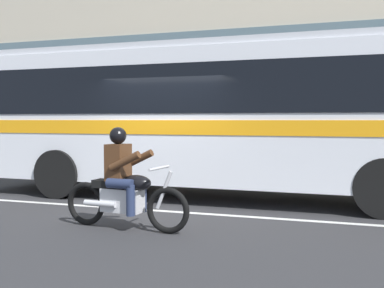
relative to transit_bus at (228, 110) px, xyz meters
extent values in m
plane|color=#2B2B2D|center=(-1.01, -1.19, -1.88)|extent=(60.00, 60.00, 0.00)
cube|color=#B7B2A8|center=(-1.01, 3.91, -1.81)|extent=(28.00, 3.80, 0.15)
cube|color=silver|center=(-1.01, -1.79, -1.88)|extent=(26.60, 0.14, 0.01)
cube|color=#B2A893|center=(-1.01, 6.21, 3.86)|extent=(28.00, 0.80, 11.49)
cube|color=#4C606B|center=(-1.01, 5.77, 2.14)|extent=(25.76, 0.10, 1.40)
cube|color=silver|center=(0.00, 0.01, -0.15)|extent=(11.08, 2.69, 2.70)
cube|color=black|center=(0.00, 0.01, 0.40)|extent=(10.20, 2.72, 0.96)
cube|color=orange|center=(0.00, 0.01, -0.35)|extent=(10.86, 2.71, 0.28)
cube|color=#BABCC3|center=(0.00, 0.01, 1.26)|extent=(10.86, 2.55, 0.16)
cylinder|color=black|center=(-3.43, -1.17, -1.36)|extent=(1.04, 0.30, 1.04)
cylinder|color=black|center=(3.04, -1.17, -1.36)|extent=(1.04, 0.30, 1.04)
torus|color=black|center=(-0.05, -3.34, -1.54)|extent=(0.69, 0.14, 0.69)
torus|color=black|center=(-1.50, -3.23, -1.54)|extent=(0.69, 0.14, 0.69)
cube|color=silver|center=(-0.82, -3.28, -1.44)|extent=(0.66, 0.33, 0.36)
ellipsoid|color=black|center=(-0.57, -3.30, -1.16)|extent=(0.50, 0.32, 0.24)
cube|color=black|center=(-1.02, -3.26, -1.20)|extent=(0.58, 0.30, 0.12)
cylinder|color=silver|center=(-0.11, -3.33, -1.24)|extent=(0.28, 0.08, 0.58)
cylinder|color=silver|center=(-0.19, -3.33, -0.92)|extent=(0.09, 0.64, 0.04)
cylinder|color=silver|center=(-1.13, -3.42, -1.49)|extent=(0.56, 0.13, 0.09)
cube|color=#4C2D19|center=(-0.89, -3.27, -0.86)|extent=(0.31, 0.38, 0.56)
sphere|color=black|center=(-0.89, -3.27, -0.45)|extent=(0.26, 0.26, 0.26)
cylinder|color=#232D4C|center=(-0.74, -3.11, -1.16)|extent=(0.43, 0.18, 0.15)
cylinder|color=#232D4C|center=(-0.56, -3.12, -1.40)|extent=(0.13, 0.13, 0.46)
cylinder|color=#232D4C|center=(-0.77, -3.46, -1.16)|extent=(0.43, 0.18, 0.15)
cylinder|color=#232D4C|center=(-0.59, -3.48, -1.40)|extent=(0.13, 0.13, 0.46)
cylinder|color=#4C2D19|center=(-0.64, -3.09, -0.82)|extent=(0.52, 0.15, 0.32)
cylinder|color=#4C2D19|center=(-0.67, -3.49, -0.82)|extent=(0.52, 0.15, 0.32)
cylinder|color=red|center=(-1.90, 3.20, -1.44)|extent=(0.22, 0.22, 0.58)
sphere|color=red|center=(-1.90, 3.20, -1.08)|extent=(0.20, 0.20, 0.20)
cylinder|color=red|center=(-1.90, 3.06, -1.41)|extent=(0.09, 0.10, 0.09)
camera|label=1|loc=(2.48, -9.70, -0.20)|focal=43.87mm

